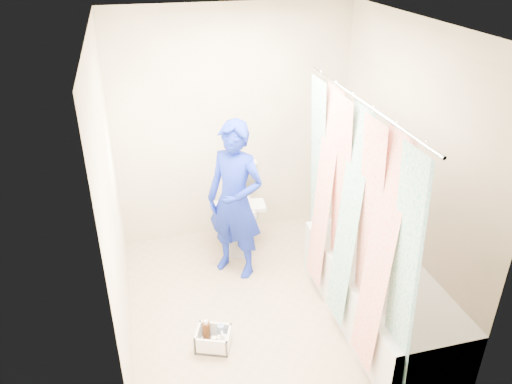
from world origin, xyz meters
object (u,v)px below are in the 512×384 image
object	(u,v)px
bathtub	(379,293)
cleaning_caddy	(214,340)
toilet	(238,206)
plumber	(235,201)

from	to	relation	value
bathtub	cleaning_caddy	world-z (taller)	bathtub
bathtub	toilet	bearing A→B (deg)	120.48
plumber	toilet	bearing A→B (deg)	116.66
toilet	plumber	size ratio (longest dim) A/B	0.54
toilet	plumber	bearing A→B (deg)	-98.72
bathtub	toilet	distance (m)	1.72
plumber	cleaning_caddy	distance (m)	1.25
toilet	cleaning_caddy	xyz separation A→B (m)	(-0.54, -1.47, -0.34)
bathtub	plumber	bearing A→B (deg)	136.05
cleaning_caddy	bathtub	bearing A→B (deg)	21.27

